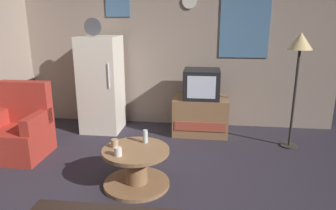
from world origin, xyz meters
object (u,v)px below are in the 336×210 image
(crt_tv, at_px, (202,84))
(mug_ceramic_white, at_px, (118,152))
(tv_stand, at_px, (200,116))
(armchair, at_px, (20,131))
(wine_glass, at_px, (145,136))
(mug_ceramic_tan, at_px, (115,143))
(coffee_table, at_px, (136,167))
(fridge, at_px, (101,84))
(standing_lamp, at_px, (300,50))

(crt_tv, height_order, mug_ceramic_white, crt_tv)
(tv_stand, height_order, armchair, armchair)
(wine_glass, distance_m, armchair, 1.81)
(mug_ceramic_white, distance_m, mug_ceramic_tan, 0.23)
(wine_glass, relative_size, mug_ceramic_white, 1.67)
(mug_ceramic_tan, distance_m, armchair, 1.57)
(tv_stand, height_order, wine_glass, tv_stand)
(tv_stand, distance_m, wine_glass, 1.61)
(wine_glass, bearing_deg, coffee_table, -110.78)
(fridge, relative_size, coffee_table, 2.46)
(crt_tv, height_order, armchair, crt_tv)
(wine_glass, bearing_deg, fridge, 123.68)
(fridge, relative_size, tv_stand, 2.11)
(crt_tv, relative_size, armchair, 0.56)
(coffee_table, bearing_deg, fridge, 118.86)
(fridge, bearing_deg, mug_ceramic_white, -67.14)
(fridge, height_order, mug_ceramic_white, fridge)
(fridge, bearing_deg, wine_glass, -56.32)
(crt_tv, xyz_separation_m, armchair, (-2.34, -1.08, -0.46))
(standing_lamp, relative_size, wine_glass, 10.60)
(wine_glass, xyz_separation_m, armchair, (-1.76, 0.41, -0.17))
(fridge, bearing_deg, tv_stand, -0.01)
(mug_ceramic_white, bearing_deg, crt_tv, 66.90)
(crt_tv, relative_size, coffee_table, 0.75)
(fridge, xyz_separation_m, coffee_table, (0.92, -1.68, -0.54))
(armchair, bearing_deg, fridge, 54.85)
(fridge, xyz_separation_m, mug_ceramic_tan, (0.69, -1.66, -0.28))
(mug_ceramic_white, bearing_deg, mug_ceramic_tan, 114.82)
(wine_glass, relative_size, mug_ceramic_tan, 1.67)
(tv_stand, xyz_separation_m, mug_ceramic_white, (-0.79, -1.86, 0.18))
(standing_lamp, relative_size, mug_ceramic_white, 17.67)
(tv_stand, bearing_deg, armchair, -155.13)
(crt_tv, distance_m, armchair, 2.62)
(mug_ceramic_white, xyz_separation_m, mug_ceramic_tan, (-0.09, 0.20, 0.00))
(mug_ceramic_tan, height_order, armchair, armchair)
(coffee_table, xyz_separation_m, armchair, (-1.69, 0.59, 0.12))
(coffee_table, bearing_deg, mug_ceramic_white, -126.86)
(tv_stand, distance_m, coffee_table, 1.80)
(fridge, distance_m, coffee_table, 1.99)
(tv_stand, bearing_deg, wine_glass, -111.24)
(crt_tv, relative_size, mug_ceramic_tan, 6.00)
(standing_lamp, xyz_separation_m, mug_ceramic_white, (-2.07, -1.50, -0.88))
(crt_tv, xyz_separation_m, mug_ceramic_white, (-0.79, -1.86, -0.33))
(mug_ceramic_white, bearing_deg, wine_glass, 60.54)
(fridge, distance_m, mug_ceramic_tan, 1.82)
(standing_lamp, relative_size, armchair, 1.66)
(crt_tv, distance_m, mug_ceramic_white, 2.05)
(crt_tv, distance_m, coffee_table, 1.89)
(wine_glass, bearing_deg, crt_tv, 68.59)
(crt_tv, bearing_deg, armchair, -155.19)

